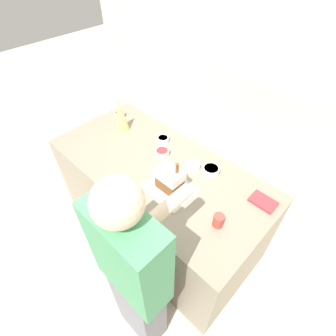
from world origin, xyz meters
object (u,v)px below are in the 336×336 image
at_px(candy_bowl_front_corner, 211,170).
at_px(person, 135,278).
at_px(candy_bowl_far_right, 163,139).
at_px(mug, 218,220).
at_px(gingerbread_house, 170,179).
at_px(candy_bowl_near_tray_right, 120,114).
at_px(decorative_tree, 120,115).
at_px(candy_bowl_center_rear, 162,152).
at_px(candy_bowl_far_left, 192,165).
at_px(baking_tray, 169,188).
at_px(cookbook, 263,202).

xyz_separation_m(candy_bowl_front_corner, person, (0.19, -0.95, -0.05)).
distance_m(candy_bowl_far_right, mug, 0.95).
xyz_separation_m(gingerbread_house, candy_bowl_near_tray_right, (-1.01, 0.34, -0.08)).
bearing_deg(candy_bowl_far_right, decorative_tree, -160.32).
relative_size(gingerbread_house, candy_bowl_near_tray_right, 2.61).
bearing_deg(candy_bowl_center_rear, mug, -17.80).
bearing_deg(person, decorative_tree, 143.86).
distance_m(candy_bowl_front_corner, candy_bowl_far_left, 0.15).
xyz_separation_m(baking_tray, candy_bowl_center_rear, (-0.31, 0.23, 0.02)).
bearing_deg(candy_bowl_far_left, decorative_tree, -175.46).
bearing_deg(candy_bowl_far_right, gingerbread_house, -40.27).
xyz_separation_m(candy_bowl_center_rear, cookbook, (0.87, 0.13, -0.01)).
height_order(candy_bowl_front_corner, mug, mug).
xyz_separation_m(candy_bowl_far_left, person, (0.33, -0.89, -0.05)).
distance_m(gingerbread_house, decorative_tree, 0.86).
xyz_separation_m(baking_tray, candy_bowl_front_corner, (0.12, 0.34, 0.02)).
bearing_deg(candy_bowl_near_tray_right, candy_bowl_front_corner, -0.04).
relative_size(baking_tray, candy_bowl_front_corner, 2.71).
distance_m(decorative_tree, cookbook, 1.40).
relative_size(decorative_tree, candy_bowl_far_right, 3.07).
xyz_separation_m(decorative_tree, candy_bowl_center_rear, (0.52, 0.01, -0.14)).
bearing_deg(baking_tray, candy_bowl_front_corner, 70.95).
bearing_deg(candy_bowl_near_tray_right, candy_bowl_far_left, -3.36).
xyz_separation_m(candy_bowl_center_rear, person, (0.62, -0.84, -0.05)).
relative_size(baking_tray, candy_bowl_far_left, 2.88).
distance_m(gingerbread_house, candy_bowl_far_left, 0.30).
height_order(candy_bowl_center_rear, cookbook, candy_bowl_center_rear).
xyz_separation_m(gingerbread_house, person, (0.31, -0.61, -0.13)).
relative_size(candy_bowl_far_right, person, 0.06).
bearing_deg(candy_bowl_far_left, baking_tray, -85.31).
bearing_deg(baking_tray, candy_bowl_near_tray_right, 161.28).
xyz_separation_m(gingerbread_house, cookbook, (0.56, 0.36, -0.09)).
xyz_separation_m(candy_bowl_far_left, candy_bowl_near_tray_right, (-0.99, 0.06, 0.00)).
height_order(gingerbread_house, candy_bowl_front_corner, gingerbread_house).
height_order(candy_bowl_far_right, cookbook, candy_bowl_far_right).
distance_m(candy_bowl_far_right, cookbook, 0.99).
height_order(candy_bowl_center_rear, mug, mug).
distance_m(baking_tray, candy_bowl_far_right, 0.56).
height_order(decorative_tree, candy_bowl_center_rear, decorative_tree).
bearing_deg(candy_bowl_far_right, mug, -23.08).
bearing_deg(candy_bowl_front_corner, candy_bowl_far_left, -157.98).
bearing_deg(candy_bowl_far_right, candy_bowl_far_left, -10.98).
relative_size(cookbook, person, 0.11).
distance_m(decorative_tree, mug, 1.29).
xyz_separation_m(baking_tray, candy_bowl_far_right, (-0.43, 0.36, 0.02)).
xyz_separation_m(candy_bowl_front_corner, cookbook, (0.44, 0.02, -0.02)).
bearing_deg(candy_bowl_far_left, mug, -32.14).
height_order(gingerbread_house, cookbook, gingerbread_house).
distance_m(candy_bowl_center_rear, candy_bowl_far_right, 0.18).
distance_m(baking_tray, person, 0.68).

